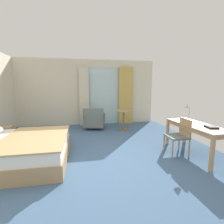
{
  "coord_description": "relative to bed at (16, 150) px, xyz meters",
  "views": [
    {
      "loc": [
        -0.25,
        -3.38,
        1.58
      ],
      "look_at": [
        0.52,
        0.61,
        0.95
      ],
      "focal_mm": 25.97,
      "sensor_mm": 36.0,
      "label": 1
    }
  ],
  "objects": [
    {
      "name": "round_cafe_table",
      "position": [
        2.87,
        2.15,
        0.23
      ],
      "size": [
        0.57,
        0.57,
        0.73
      ],
      "color": "tan",
      "rests_on": "ground"
    },
    {
      "name": "curtain_panel_left",
      "position": [
        1.48,
        3.25,
        0.91
      ],
      "size": [
        0.4,
        0.1,
        2.4
      ],
      "primitive_type": "cube",
      "color": "beige",
      "rests_on": "ground"
    },
    {
      "name": "ground",
      "position": [
        1.6,
        -0.14,
        -0.34
      ],
      "size": [
        6.18,
        7.65,
        0.1
      ],
      "primitive_type": "cube",
      "color": "#426084"
    },
    {
      "name": "closed_book",
      "position": [
        4.03,
        -0.65,
        0.45
      ],
      "size": [
        0.23,
        0.27,
        0.04
      ],
      "primitive_type": "cube",
      "rotation": [
        0.0,
        0.0,
        -0.18
      ],
      "color": "#232328",
      "rests_on": "writing_desk"
    },
    {
      "name": "balcony_glass_door",
      "position": [
        2.36,
        3.35,
        0.89
      ],
      "size": [
        1.32,
        0.02,
        2.37
      ],
      "primitive_type": "cube",
      "color": "silver",
      "rests_on": "ground"
    },
    {
      "name": "bed",
      "position": [
        0.0,
        0.0,
        0.0
      ],
      "size": [
        1.97,
        1.9,
        1.11
      ],
      "color": "tan",
      "rests_on": "ground"
    },
    {
      "name": "curtain_panel_right",
      "position": [
        3.24,
        3.25,
        0.91
      ],
      "size": [
        0.59,
        0.1,
        2.4
      ],
      "primitive_type": "cube",
      "color": "tan",
      "rests_on": "ground"
    },
    {
      "name": "wall_back",
      "position": [
        1.6,
        3.43,
        1.06
      ],
      "size": [
        5.78,
        0.12,
        2.69
      ],
      "primitive_type": "cube",
      "color": "beige",
      "rests_on": "ground"
    },
    {
      "name": "desk_lamp",
      "position": [
        3.9,
        -0.02,
        0.76
      ],
      "size": [
        0.22,
        0.14,
        0.48
      ],
      "color": "#B7B2A8",
      "rests_on": "writing_desk"
    },
    {
      "name": "desk_chair",
      "position": [
        3.61,
        -0.2,
        0.19
      ],
      "size": [
        0.46,
        0.48,
        0.85
      ],
      "color": "slate",
      "rests_on": "ground"
    },
    {
      "name": "writing_desk",
      "position": [
        3.96,
        -0.31,
        0.35
      ],
      "size": [
        0.64,
        1.59,
        0.72
      ],
      "color": "tan",
      "rests_on": "ground"
    },
    {
      "name": "nightstand",
      "position": [
        -0.8,
        1.34,
        -0.05
      ],
      "size": [
        0.44,
        0.42,
        0.48
      ],
      "color": "tan",
      "rests_on": "ground"
    },
    {
      "name": "armchair_by_window",
      "position": [
        1.83,
        2.49,
        0.04
      ],
      "size": [
        0.87,
        0.85,
        0.81
      ],
      "color": "slate",
      "rests_on": "ground"
    }
  ]
}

